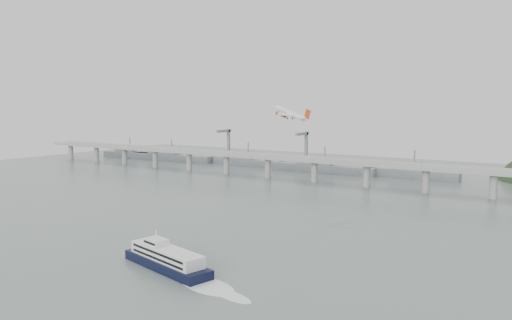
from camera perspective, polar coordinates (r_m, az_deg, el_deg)
The scene contains 5 objects.
ground at distance 280.03m, azimuth -6.19°, elevation -8.41°, with size 900.00×900.00×0.00m, color slate.
bridge at distance 447.75m, azimuth 10.01°, elevation -0.58°, with size 800.00×22.00×23.90m.
distant_fleet at distance 579.97m, azimuth -1.61°, elevation -0.04°, with size 453.00×60.90×40.00m.
ferry at distance 224.72m, azimuth -10.16°, elevation -11.08°, with size 82.73×29.12×15.82m.
airliner at distance 338.60m, azimuth 4.03°, elevation 5.30°, with size 34.17×31.58×12.60m.
Camera 1 is at (171.30, -209.68, 71.48)m, focal length 35.00 mm.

